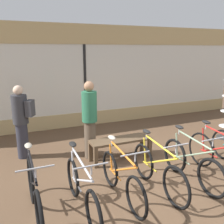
{
  "coord_description": "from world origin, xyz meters",
  "views": [
    {
      "loc": [
        -2.34,
        -3.61,
        2.44
      ],
      "look_at": [
        0.0,
        1.84,
        0.95
      ],
      "focal_mm": 40.0,
      "sensor_mm": 36.0,
      "label": 1
    }
  ],
  "objects_px": {
    "bicycle_far_left": "(35,195)",
    "bicycle_left": "(82,191)",
    "bicycle_center_right": "(191,164)",
    "bicycle_right": "(219,156)",
    "bicycle_center": "(158,171)",
    "display_bench": "(120,143)",
    "customer_near_rack": "(21,120)",
    "customer_by_window": "(90,118)",
    "bicycle_center_left": "(121,179)"
  },
  "relations": [
    {
      "from": "customer_by_window",
      "to": "bicycle_right",
      "type": "bearing_deg",
      "value": -42.22
    },
    {
      "from": "bicycle_left",
      "to": "bicycle_center",
      "type": "relative_size",
      "value": 1.02
    },
    {
      "from": "bicycle_center_left",
      "to": "customer_near_rack",
      "type": "xyz_separation_m",
      "value": [
        -1.35,
        2.4,
        0.54
      ]
    },
    {
      "from": "display_bench",
      "to": "bicycle_right",
      "type": "bearing_deg",
      "value": -45.26
    },
    {
      "from": "bicycle_far_left",
      "to": "bicycle_center",
      "type": "relative_size",
      "value": 1.06
    },
    {
      "from": "display_bench",
      "to": "customer_near_rack",
      "type": "distance_m",
      "value": 2.29
    },
    {
      "from": "display_bench",
      "to": "customer_by_window",
      "type": "bearing_deg",
      "value": 146.62
    },
    {
      "from": "bicycle_center",
      "to": "bicycle_right",
      "type": "xyz_separation_m",
      "value": [
        1.41,
        -0.02,
        0.02
      ]
    },
    {
      "from": "bicycle_center",
      "to": "customer_by_window",
      "type": "relative_size",
      "value": 0.96
    },
    {
      "from": "bicycle_center_left",
      "to": "bicycle_right",
      "type": "xyz_separation_m",
      "value": [
        2.1,
        -0.03,
        0.04
      ]
    },
    {
      "from": "bicycle_center_left",
      "to": "bicycle_right",
      "type": "distance_m",
      "value": 2.1
    },
    {
      "from": "bicycle_right",
      "to": "bicycle_center",
      "type": "bearing_deg",
      "value": 179.35
    },
    {
      "from": "bicycle_center_left",
      "to": "customer_by_window",
      "type": "bearing_deg",
      "value": 88.05
    },
    {
      "from": "display_bench",
      "to": "customer_near_rack",
      "type": "xyz_separation_m",
      "value": [
        -2.0,
        0.98,
        0.51
      ]
    },
    {
      "from": "bicycle_center_right",
      "to": "customer_near_rack",
      "type": "distance_m",
      "value": 3.73
    },
    {
      "from": "bicycle_center_left",
      "to": "bicycle_center_right",
      "type": "xyz_separation_m",
      "value": [
        1.43,
        -0.02,
        0.01
      ]
    },
    {
      "from": "customer_by_window",
      "to": "bicycle_far_left",
      "type": "bearing_deg",
      "value": -128.71
    },
    {
      "from": "bicycle_center_right",
      "to": "display_bench",
      "type": "relative_size",
      "value": 1.21
    },
    {
      "from": "customer_by_window",
      "to": "display_bench",
      "type": "bearing_deg",
      "value": -33.38
    },
    {
      "from": "customer_near_rack",
      "to": "bicycle_far_left",
      "type": "bearing_deg",
      "value": -90.59
    },
    {
      "from": "bicycle_center_right",
      "to": "bicycle_right",
      "type": "bearing_deg",
      "value": -0.86
    },
    {
      "from": "bicycle_left",
      "to": "bicycle_center",
      "type": "xyz_separation_m",
      "value": [
        1.4,
        0.07,
        0.01
      ]
    },
    {
      "from": "bicycle_far_left",
      "to": "bicycle_right",
      "type": "bearing_deg",
      "value": -0.87
    },
    {
      "from": "bicycle_center_left",
      "to": "bicycle_right",
      "type": "bearing_deg",
      "value": -0.92
    },
    {
      "from": "bicycle_center_left",
      "to": "customer_by_window",
      "type": "height_order",
      "value": "customer_by_window"
    },
    {
      "from": "customer_near_rack",
      "to": "customer_by_window",
      "type": "xyz_separation_m",
      "value": [
        1.41,
        -0.59,
        0.03
      ]
    },
    {
      "from": "bicycle_center_left",
      "to": "display_bench",
      "type": "relative_size",
      "value": 1.17
    },
    {
      "from": "display_bench",
      "to": "bicycle_center",
      "type": "bearing_deg",
      "value": -88.41
    },
    {
      "from": "bicycle_center",
      "to": "bicycle_center_right",
      "type": "relative_size",
      "value": 1.0
    },
    {
      "from": "bicycle_center",
      "to": "display_bench",
      "type": "relative_size",
      "value": 1.22
    },
    {
      "from": "bicycle_center_left",
      "to": "display_bench",
      "type": "bearing_deg",
      "value": 65.39
    },
    {
      "from": "bicycle_far_left",
      "to": "customer_near_rack",
      "type": "height_order",
      "value": "customer_near_rack"
    },
    {
      "from": "display_bench",
      "to": "customer_by_window",
      "type": "height_order",
      "value": "customer_by_window"
    },
    {
      "from": "bicycle_center_left",
      "to": "customer_near_rack",
      "type": "bearing_deg",
      "value": 119.38
    },
    {
      "from": "bicycle_center_right",
      "to": "customer_near_rack",
      "type": "relative_size",
      "value": 1.01
    },
    {
      "from": "bicycle_center_right",
      "to": "bicycle_right",
      "type": "distance_m",
      "value": 0.67
    },
    {
      "from": "bicycle_center_right",
      "to": "bicycle_right",
      "type": "xyz_separation_m",
      "value": [
        0.67,
        -0.01,
        0.03
      ]
    },
    {
      "from": "bicycle_left",
      "to": "bicycle_center_left",
      "type": "relative_size",
      "value": 1.05
    },
    {
      "from": "bicycle_far_left",
      "to": "bicycle_left",
      "type": "bearing_deg",
      "value": -8.87
    },
    {
      "from": "bicycle_far_left",
      "to": "bicycle_center_left",
      "type": "distance_m",
      "value": 1.38
    },
    {
      "from": "bicycle_center_right",
      "to": "customer_near_rack",
      "type": "bearing_deg",
      "value": 138.9
    },
    {
      "from": "bicycle_left",
      "to": "bicycle_right",
      "type": "bearing_deg",
      "value": 1.06
    },
    {
      "from": "bicycle_right",
      "to": "customer_near_rack",
      "type": "height_order",
      "value": "customer_near_rack"
    },
    {
      "from": "display_bench",
      "to": "bicycle_center_left",
      "type": "bearing_deg",
      "value": -114.61
    },
    {
      "from": "bicycle_center_left",
      "to": "bicycle_center",
      "type": "distance_m",
      "value": 0.69
    },
    {
      "from": "bicycle_far_left",
      "to": "bicycle_center_left",
      "type": "relative_size",
      "value": 1.1
    },
    {
      "from": "bicycle_center_left",
      "to": "customer_by_window",
      "type": "relative_size",
      "value": 0.93
    },
    {
      "from": "bicycle_left",
      "to": "bicycle_center_right",
      "type": "distance_m",
      "value": 2.13
    },
    {
      "from": "bicycle_center_right",
      "to": "display_bench",
      "type": "bearing_deg",
      "value": 118.14
    },
    {
      "from": "bicycle_center_right",
      "to": "bicycle_center_left",
      "type": "bearing_deg",
      "value": 179.05
    }
  ]
}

